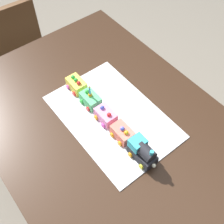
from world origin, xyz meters
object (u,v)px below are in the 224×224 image
at_px(dining_table, 106,133).
at_px(chair, 11,50).
at_px(cake_car_caboose_mint_green, 90,99).
at_px(birthday_candle, 90,90).
at_px(cake_locomotive, 142,152).
at_px(cake_car_gondola_coral, 122,133).
at_px(cake_car_tanker_bubblegum, 106,115).
at_px(cake_car_hopper_lemon, 77,85).

distance_m(dining_table, chair, 1.05).
height_order(cake_car_caboose_mint_green, birthday_candle, birthday_candle).
relative_size(chair, cake_car_caboose_mint_green, 8.60).
bearing_deg(cake_locomotive, cake_car_gondola_coral, -0.00).
distance_m(chair, cake_locomotive, 1.31).
bearing_deg(chair, cake_car_gondola_coral, 95.94).
xyz_separation_m(cake_car_tanker_bubblegum, cake_car_caboose_mint_green, (0.12, 0.00, 0.00)).
height_order(chair, cake_car_tanker_bubblegum, chair).
relative_size(dining_table, cake_car_tanker_bubblegum, 14.00).
distance_m(dining_table, cake_locomotive, 0.29).
bearing_deg(cake_car_hopper_lemon, cake_locomotive, 180.00).
bearing_deg(cake_car_tanker_bubblegum, cake_locomotive, 180.00).
xyz_separation_m(dining_table, cake_car_caboose_mint_green, (0.13, -0.01, 0.14)).
relative_size(dining_table, cake_car_gondola_coral, 14.00).
bearing_deg(cake_car_tanker_bubblegum, cake_car_hopper_lemon, 0.00).
relative_size(dining_table, cake_car_hopper_lemon, 14.00).
height_order(dining_table, cake_locomotive, cake_locomotive).
bearing_deg(cake_car_caboose_mint_green, cake_car_tanker_bubblegum, 180.00).
bearing_deg(cake_locomotive, chair, 2.62).
height_order(chair, cake_locomotive, same).
distance_m(cake_locomotive, cake_car_tanker_bubblegum, 0.25).
xyz_separation_m(dining_table, birthday_candle, (0.12, -0.01, 0.21)).
distance_m(cake_locomotive, cake_car_hopper_lemon, 0.48).
height_order(cake_car_gondola_coral, birthday_candle, birthday_candle).
relative_size(cake_car_caboose_mint_green, cake_car_hopper_lemon, 1.00).
distance_m(chair, cake_car_hopper_lemon, 0.85).
bearing_deg(birthday_candle, cake_car_tanker_bubblegum, -180.00).
bearing_deg(chair, birthday_candle, 96.70).
relative_size(cake_car_tanker_bubblegum, cake_car_hopper_lemon, 1.00).
xyz_separation_m(cake_car_caboose_mint_green, cake_car_hopper_lemon, (0.12, 0.00, 0.00)).
bearing_deg(dining_table, chair, 2.79).
bearing_deg(cake_locomotive, dining_table, 1.89).
height_order(dining_table, chair, chair).
xyz_separation_m(dining_table, cake_locomotive, (-0.24, -0.01, 0.16)).
relative_size(cake_car_gondola_coral, cake_car_hopper_lemon, 1.00).
relative_size(dining_table, cake_locomotive, 10.00).
distance_m(dining_table, cake_car_hopper_lemon, 0.28).
relative_size(cake_car_tanker_bubblegum, cake_car_caboose_mint_green, 1.00).
xyz_separation_m(cake_car_gondola_coral, cake_car_hopper_lemon, (0.35, 0.00, 0.00)).
bearing_deg(dining_table, cake_locomotive, -178.11).
bearing_deg(birthday_candle, chair, 3.66).
xyz_separation_m(cake_car_gondola_coral, cake_car_tanker_bubblegum, (0.12, 0.00, 0.00)).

